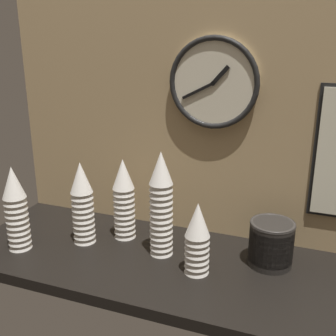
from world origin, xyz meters
TOP-DOWN VIEW (x-y plane):
  - ground_plane at (0.00, 0.00)cm, footprint 160.00×56.00cm
  - wall_tiled_back at (0.00, 26.50)cm, footprint 160.00×3.00cm
  - cup_stack_left at (-40.42, 0.84)cm, footprint 8.27×8.27cm
  - cup_stack_far_left at (-60.05, -11.82)cm, footprint 8.27×8.27cm
  - cup_stack_center_left at (-27.84, 9.72)cm, footprint 8.27×8.27cm
  - cup_stack_center at (-10.00, 2.89)cm, footprint 8.27×8.27cm
  - cup_stack_center_right at (5.44, -4.43)cm, footprint 8.27×8.27cm
  - bowl_stack_right at (27.46, 9.23)cm, footprint 15.12×15.12cm
  - wall_clock at (1.83, 23.46)cm, footprint 32.54×2.70cm

SIDE VIEW (x-z plane):
  - ground_plane at x=0.00cm, z-range -4.00..0.00cm
  - bowl_stack_right at x=27.46cm, z-range 0.31..16.08cm
  - cup_stack_center_right at x=5.44cm, z-range 0.00..24.89cm
  - cup_stack_left at x=-40.42cm, z-range 0.00..31.54cm
  - cup_stack_far_left at x=-60.05cm, z-range 0.00..31.54cm
  - cup_stack_center_left at x=-27.84cm, z-range 0.00..31.54cm
  - cup_stack_center at x=-10.00cm, z-range 0.00..38.20cm
  - wall_tiled_back at x=0.00cm, z-range 0.00..105.00cm
  - wall_clock at x=1.83cm, z-range 42.38..74.92cm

